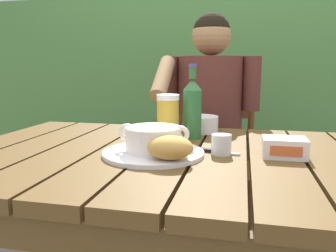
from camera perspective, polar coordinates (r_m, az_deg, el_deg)
dining_table at (r=1.06m, az=0.56°, el=-9.10°), size 1.36×0.88×0.74m
hedge_backdrop at (r=2.81m, az=6.51°, el=7.27°), size 3.69×0.84×2.00m
chair_near_diner at (r=1.94m, az=7.31°, el=-6.23°), size 0.46×0.40×0.92m
person_eating at (r=1.69m, az=6.80°, el=0.96°), size 0.48×0.47×1.26m
serving_plate at (r=1.00m, az=-2.48°, el=-4.55°), size 0.30×0.30×0.01m
soup_bowl at (r=0.99m, az=-2.50°, el=-2.09°), size 0.21×0.16×0.08m
bread_roll at (r=0.90m, az=0.36°, el=-3.66°), size 0.13×0.10×0.06m
beer_glass at (r=1.19m, az=-0.02°, el=1.51°), size 0.08×0.08×0.16m
beer_bottle at (r=1.21m, az=4.12°, el=3.13°), size 0.07×0.07×0.27m
water_glass_small at (r=1.01m, az=8.98°, el=-3.04°), size 0.06×0.06×0.06m
butter_tub at (r=1.02m, az=19.02°, el=-3.44°), size 0.12×0.09×0.06m
table_knife at (r=1.03m, az=7.39°, el=-4.20°), size 0.14×0.05×0.01m
diner_bowl at (r=1.35m, az=5.47°, el=0.35°), size 0.14×0.14×0.06m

